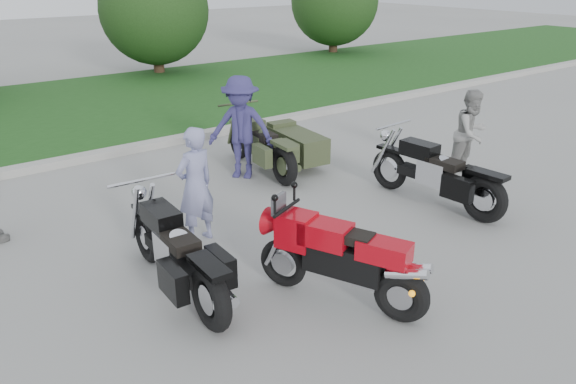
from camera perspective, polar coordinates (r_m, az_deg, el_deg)
ground at (r=7.32m, az=4.29°, el=-7.31°), size 80.00×80.00×0.00m
curb at (r=12.08m, az=-14.87°, el=4.44°), size 60.00×0.30×0.15m
grass_strip at (r=15.88m, az=-20.87°, el=7.86°), size 60.00×8.00×0.14m
tree_mid_right at (r=20.07m, az=-13.44°, el=17.56°), size 3.60×3.60×4.00m
tree_far_right at (r=24.48m, az=4.74°, el=18.77°), size 3.60×3.60×4.00m
sportbike_red at (r=6.27m, az=5.68°, el=-6.69°), size 0.98×1.97×0.99m
cruiser_left at (r=6.55m, az=-11.00°, el=-6.55°), size 0.43×2.50×0.96m
cruiser_right at (r=9.13m, az=15.20°, el=1.49°), size 0.51×2.51×0.97m
cruiser_sidecar at (r=10.52m, az=-0.49°, el=4.70°), size 1.33×2.45×0.94m
person_stripe at (r=7.66m, az=-9.41°, el=0.62°), size 0.66×0.50×1.64m
person_grey at (r=10.62m, az=18.11°, el=5.69°), size 0.77×0.60×1.57m
person_denim at (r=9.99m, az=-4.80°, el=6.52°), size 1.29×1.34×1.83m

